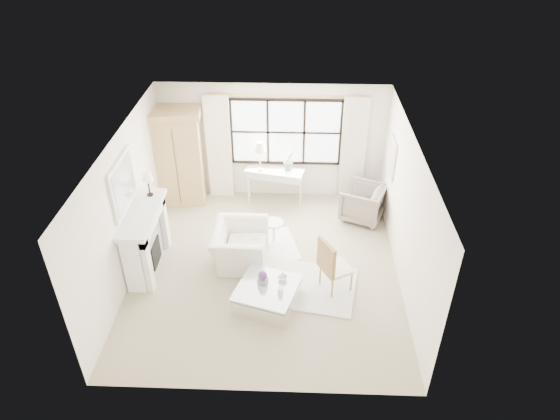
# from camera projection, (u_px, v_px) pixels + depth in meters

# --- Properties ---
(floor) EXTENTS (5.50, 5.50, 0.00)m
(floor) POSITION_uv_depth(u_px,v_px,m) (266.00, 268.00, 9.60)
(floor) COLOR tan
(floor) RESTS_ON ground
(ceiling) EXTENTS (5.50, 5.50, 0.00)m
(ceiling) POSITION_uv_depth(u_px,v_px,m) (263.00, 142.00, 8.10)
(ceiling) COLOR white
(ceiling) RESTS_ON ground
(wall_back) EXTENTS (5.00, 0.00, 5.00)m
(wall_back) POSITION_uv_depth(u_px,v_px,m) (273.00, 142.00, 11.14)
(wall_back) COLOR white
(wall_back) RESTS_ON ground
(wall_front) EXTENTS (5.00, 0.00, 5.00)m
(wall_front) POSITION_uv_depth(u_px,v_px,m) (252.00, 326.00, 6.57)
(wall_front) COLOR beige
(wall_front) RESTS_ON ground
(wall_left) EXTENTS (0.00, 5.50, 5.50)m
(wall_left) POSITION_uv_depth(u_px,v_px,m) (126.00, 208.00, 8.93)
(wall_left) COLOR white
(wall_left) RESTS_ON ground
(wall_right) EXTENTS (0.00, 5.50, 5.50)m
(wall_right) POSITION_uv_depth(u_px,v_px,m) (406.00, 213.00, 8.78)
(wall_right) COLOR white
(wall_right) RESTS_ON ground
(window_pane) EXTENTS (2.40, 0.02, 1.50)m
(window_pane) POSITION_uv_depth(u_px,v_px,m) (286.00, 132.00, 10.97)
(window_pane) COLOR white
(window_pane) RESTS_ON wall_back
(window_frame) EXTENTS (2.50, 0.04, 1.50)m
(window_frame) POSITION_uv_depth(u_px,v_px,m) (286.00, 132.00, 10.96)
(window_frame) COLOR black
(window_frame) RESTS_ON wall_back
(curtain_rod) EXTENTS (3.30, 0.04, 0.04)m
(curtain_rod) POSITION_uv_depth(u_px,v_px,m) (286.00, 95.00, 10.44)
(curtain_rod) COLOR #BC8A41
(curtain_rod) RESTS_ON wall_back
(curtain_left) EXTENTS (0.55, 0.10, 2.47)m
(curtain_left) POSITION_uv_depth(u_px,v_px,m) (219.00, 148.00, 11.15)
(curtain_left) COLOR white
(curtain_left) RESTS_ON ground
(curtain_right) EXTENTS (0.55, 0.10, 2.47)m
(curtain_right) POSITION_uv_depth(u_px,v_px,m) (353.00, 150.00, 11.06)
(curtain_right) COLOR silver
(curtain_right) RESTS_ON ground
(fireplace) EXTENTS (0.58, 1.66, 1.26)m
(fireplace) POSITION_uv_depth(u_px,v_px,m) (144.00, 239.00, 9.31)
(fireplace) COLOR white
(fireplace) RESTS_ON ground
(mirror_frame) EXTENTS (0.05, 1.15, 0.95)m
(mirror_frame) POSITION_uv_depth(u_px,v_px,m) (123.00, 184.00, 8.66)
(mirror_frame) COLOR white
(mirror_frame) RESTS_ON wall_left
(mirror_glass) EXTENTS (0.02, 1.00, 0.80)m
(mirror_glass) POSITION_uv_depth(u_px,v_px,m) (124.00, 184.00, 8.66)
(mirror_glass) COLOR silver
(mirror_glass) RESTS_ON wall_left
(art_frame) EXTENTS (0.04, 0.62, 0.82)m
(art_frame) POSITION_uv_depth(u_px,v_px,m) (392.00, 158.00, 10.08)
(art_frame) COLOR white
(art_frame) RESTS_ON wall_right
(art_canvas) EXTENTS (0.01, 0.52, 0.72)m
(art_canvas) POSITION_uv_depth(u_px,v_px,m) (391.00, 158.00, 10.08)
(art_canvas) COLOR beige
(art_canvas) RESTS_ON wall_right
(mantel_lamp) EXTENTS (0.22, 0.22, 0.51)m
(mantel_lamp) POSITION_uv_depth(u_px,v_px,m) (147.00, 177.00, 9.22)
(mantel_lamp) COLOR black
(mantel_lamp) RESTS_ON fireplace
(armoire) EXTENTS (1.19, 0.82, 2.24)m
(armoire) POSITION_uv_depth(u_px,v_px,m) (179.00, 157.00, 10.99)
(armoire) COLOR tan
(armoire) RESTS_ON floor
(console_table) EXTENTS (1.37, 0.72, 0.80)m
(console_table) POSITION_uv_depth(u_px,v_px,m) (275.00, 185.00, 11.42)
(console_table) COLOR silver
(console_table) RESTS_ON floor
(console_lamp) EXTENTS (0.28, 0.28, 0.69)m
(console_lamp) POSITION_uv_depth(u_px,v_px,m) (260.00, 148.00, 10.88)
(console_lamp) COLOR #C18B43
(console_lamp) RESTS_ON console_table
(orchid_plant) EXTENTS (0.34, 0.33, 0.48)m
(orchid_plant) POSITION_uv_depth(u_px,v_px,m) (289.00, 160.00, 11.06)
(orchid_plant) COLOR #546D48
(orchid_plant) RESTS_ON console_table
(side_table) EXTENTS (0.40, 0.40, 0.51)m
(side_table) POSITION_uv_depth(u_px,v_px,m) (274.00, 229.00, 10.12)
(side_table) COLOR white
(side_table) RESTS_ON floor
(rug_left) EXTENTS (1.83, 1.51, 0.03)m
(rug_left) POSITION_uv_depth(u_px,v_px,m) (257.00, 248.00, 10.11)
(rug_left) COLOR white
(rug_left) RESTS_ON floor
(rug_right) EXTENTS (1.97, 1.62, 0.03)m
(rug_right) POSITION_uv_depth(u_px,v_px,m) (307.00, 286.00, 9.17)
(rug_right) COLOR silver
(rug_right) RESTS_ON floor
(club_armchair) EXTENTS (1.04, 1.18, 0.75)m
(club_armchair) POSITION_uv_depth(u_px,v_px,m) (240.00, 245.00, 9.60)
(club_armchair) COLOR white
(club_armchair) RESTS_ON floor
(wingback_chair) EXTENTS (1.13, 1.11, 0.79)m
(wingback_chair) POSITION_uv_depth(u_px,v_px,m) (363.00, 203.00, 10.82)
(wingback_chair) COLOR gray
(wingback_chair) RESTS_ON floor
(french_chair) EXTENTS (0.65, 0.65, 1.08)m
(french_chair) POSITION_uv_depth(u_px,v_px,m) (335.00, 275.00, 8.98)
(french_chair) COLOR #A88046
(french_chair) RESTS_ON floor
(coffee_table) EXTENTS (1.25, 1.25, 0.38)m
(coffee_table) POSITION_uv_depth(u_px,v_px,m) (267.00, 295.00, 8.73)
(coffee_table) COLOR white
(coffee_table) RESTS_ON floor
(planter_box) EXTENTS (0.19, 0.19, 0.11)m
(planter_box) POSITION_uv_depth(u_px,v_px,m) (263.00, 281.00, 8.66)
(planter_box) COLOR slate
(planter_box) RESTS_ON coffee_table
(planter_flowers) EXTENTS (0.15, 0.15, 0.15)m
(planter_flowers) POSITION_uv_depth(u_px,v_px,m) (263.00, 275.00, 8.59)
(planter_flowers) COLOR #562C6F
(planter_flowers) RESTS_ON planter_box
(pillar_candle) EXTENTS (0.09, 0.09, 0.12)m
(pillar_candle) POSITION_uv_depth(u_px,v_px,m) (280.00, 291.00, 8.45)
(pillar_candle) COLOR #EDE8CF
(pillar_candle) RESTS_ON coffee_table
(coffee_vase) EXTENTS (0.18, 0.18, 0.17)m
(coffee_vase) POSITION_uv_depth(u_px,v_px,m) (283.00, 276.00, 8.73)
(coffee_vase) COLOR white
(coffee_vase) RESTS_ON coffee_table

